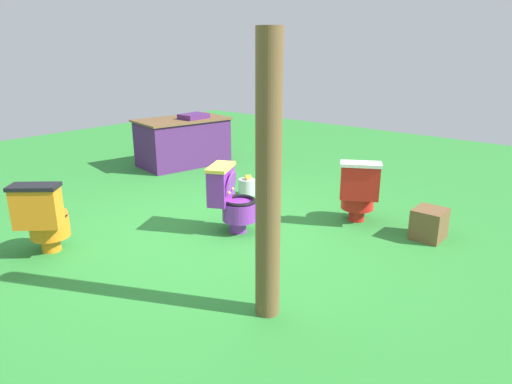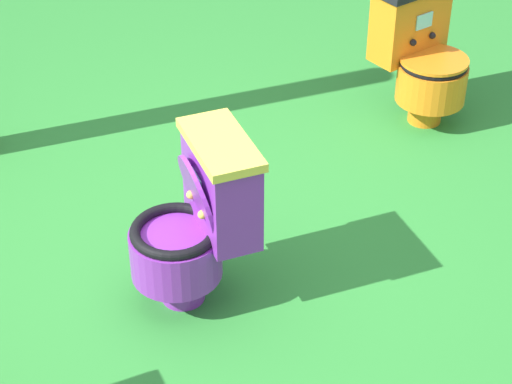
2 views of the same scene
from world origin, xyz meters
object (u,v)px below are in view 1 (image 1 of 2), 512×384
at_px(toilet_orange, 44,218).
at_px(lemon_bucket, 247,187).
at_px(toilet_purple, 231,198).
at_px(toilet_red, 359,191).
at_px(wooden_post, 268,183).
at_px(vendor_table, 183,141).
at_px(small_crate, 429,224).

xyz_separation_m(toilet_orange, lemon_bucket, (2.60, -0.27, -0.25)).
bearing_deg(toilet_purple, toilet_red, 113.29).
bearing_deg(wooden_post, toilet_purple, 52.38).
distance_m(toilet_orange, wooden_post, 2.41).
bearing_deg(vendor_table, lemon_bucket, -106.92).
bearing_deg(toilet_red, toilet_purple, -159.80).
relative_size(toilet_red, small_crate, 2.18).
relative_size(toilet_purple, small_crate, 2.18).
xyz_separation_m(vendor_table, wooden_post, (-2.63, -3.90, 0.63)).
bearing_deg(toilet_red, wooden_post, -109.79).
bearing_deg(toilet_red, small_crate, -24.54).
distance_m(wooden_post, small_crate, 2.36).
height_order(vendor_table, small_crate, vendor_table).
relative_size(small_crate, lemon_bucket, 1.21).
distance_m(toilet_orange, toilet_red, 3.25).
bearing_deg(lemon_bucket, vendor_table, 73.08).
bearing_deg(toilet_red, toilet_orange, -155.37).
bearing_deg(toilet_orange, toilet_purple, 16.32).
relative_size(toilet_red, wooden_post, 0.36).
height_order(wooden_post, lemon_bucket, wooden_post).
relative_size(wooden_post, small_crate, 6.11).
height_order(toilet_purple, lemon_bucket, toilet_purple).
height_order(toilet_purple, vendor_table, vendor_table).
bearing_deg(toilet_orange, vendor_table, 75.62).
distance_m(small_crate, lemon_bucket, 2.40).
bearing_deg(small_crate, toilet_red, 95.32).
relative_size(vendor_table, small_crate, 4.80).
height_order(toilet_red, small_crate, toilet_red).
distance_m(toilet_purple, toilet_orange, 1.83).
bearing_deg(wooden_post, toilet_red, 10.07).
bearing_deg(small_crate, toilet_orange, 135.49).
bearing_deg(small_crate, wooden_post, 169.18).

